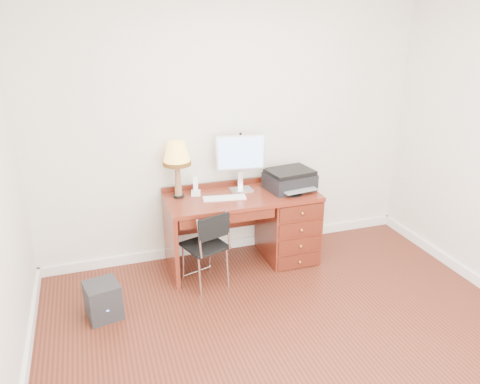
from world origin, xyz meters
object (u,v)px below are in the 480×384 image
object	(u,v)px
monitor	(240,156)
equipment_box	(103,300)
desk	(272,222)
leg_lamp	(177,157)
chair	(206,243)
phone	(196,190)
printer	(290,179)

from	to	relation	value
monitor	equipment_box	distance (m)	1.85
monitor	desk	bearing A→B (deg)	-18.92
leg_lamp	chair	world-z (taller)	leg_lamp
monitor	chair	distance (m)	0.94
phone	desk	bearing A→B (deg)	3.35
phone	equipment_box	xyz separation A→B (m)	(-0.98, -0.66, -0.65)
leg_lamp	phone	bearing A→B (deg)	-0.00
chair	equipment_box	world-z (taller)	chair
desk	phone	distance (m)	0.86
monitor	phone	bearing A→B (deg)	-171.28
monitor	phone	distance (m)	0.55
leg_lamp	phone	size ratio (longest dim) A/B	2.91
desk	printer	distance (m)	0.48
printer	equipment_box	distance (m)	2.11
desk	leg_lamp	bearing A→B (deg)	171.35
printer	chair	xyz separation A→B (m)	(-0.97, -0.34, -0.39)
printer	equipment_box	size ratio (longest dim) A/B	1.60
monitor	chair	world-z (taller)	monitor
printer	phone	world-z (taller)	printer
chair	desk	bearing A→B (deg)	5.34
phone	leg_lamp	bearing A→B (deg)	-166.08
printer	chair	distance (m)	1.10
leg_lamp	phone	distance (m)	0.39
equipment_box	monitor	bearing A→B (deg)	12.65
printer	equipment_box	xyz separation A→B (m)	(-1.92, -0.52, -0.69)
phone	printer	bearing A→B (deg)	5.82
desk	leg_lamp	distance (m)	1.20
leg_lamp	chair	xyz separation A→B (m)	(0.14, -0.48, -0.69)
chair	equipment_box	size ratio (longest dim) A/B	2.41
monitor	chair	bearing A→B (deg)	-127.62
desk	phone	xyz separation A→B (m)	(-0.76, 0.14, 0.39)
phone	equipment_box	distance (m)	1.35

